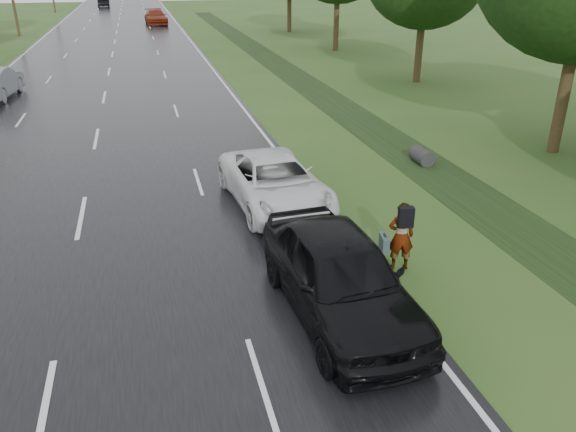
{
  "coord_description": "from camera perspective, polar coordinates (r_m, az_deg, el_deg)",
  "views": [
    {
      "loc": [
        2.06,
        -7.41,
        6.57
      ],
      "look_at": [
        4.97,
        3.9,
        1.3
      ],
      "focal_mm": 35.0,
      "sensor_mm": 36.0,
      "label": 1
    }
  ],
  "objects": [
    {
      "name": "far_car_red",
      "position": [
        70.82,
        -13.28,
        19.07
      ],
      "size": [
        2.67,
        5.79,
        1.64
      ],
      "primitive_type": "imported",
      "rotation": [
        0.0,
        0.0,
        0.07
      ],
      "color": "maroon",
      "rests_on": "road"
    },
    {
      "name": "pedestrian",
      "position": [
        13.16,
        11.34,
        -1.93
      ],
      "size": [
        0.79,
        0.77,
        1.67
      ],
      "rotation": [
        0.0,
        0.0,
        2.95
      ],
      "color": "#A5998C",
      "rests_on": "ground"
    },
    {
      "name": "center_line",
      "position": [
        52.85,
        -17.26,
        16.18
      ],
      "size": [
        0.12,
        180.0,
        0.01
      ],
      "primitive_type": "cube",
      "color": "silver",
      "rests_on": "road"
    },
    {
      "name": "far_car_dark",
      "position": [
        102.93,
        -18.27,
        20.02
      ],
      "size": [
        2.15,
        5.31,
        1.71
      ],
      "primitive_type": "imported",
      "rotation": [
        0.0,
        0.0,
        3.21
      ],
      "color": "black",
      "rests_on": "road"
    },
    {
      "name": "white_pickup",
      "position": [
        16.32,
        -1.32,
        3.44
      ],
      "size": [
        2.83,
        5.39,
        1.45
      ],
      "primitive_type": "imported",
      "rotation": [
        0.0,
        0.0,
        0.08
      ],
      "color": "white",
      "rests_on": "road"
    },
    {
      "name": "road",
      "position": [
        52.86,
        -17.26,
        16.15
      ],
      "size": [
        14.0,
        180.0,
        0.04
      ],
      "primitive_type": "cube",
      "color": "black",
      "rests_on": "ground"
    },
    {
      "name": "edge_stripe_east",
      "position": [
        53.02,
        -9.68,
        16.91
      ],
      "size": [
        0.12,
        180.0,
        0.01
      ],
      "primitive_type": "cube",
      "color": "silver",
      "rests_on": "road"
    },
    {
      "name": "ground",
      "position": [
        10.12,
        -23.67,
        -18.73
      ],
      "size": [
        220.0,
        220.0,
        0.0
      ],
      "primitive_type": "plane",
      "color": "#2D4F1C",
      "rests_on": "ground"
    },
    {
      "name": "dark_sedan",
      "position": [
        11.21,
        5.31,
        -6.02
      ],
      "size": [
        2.43,
        5.36,
        1.79
      ],
      "primitive_type": "imported",
      "rotation": [
        0.0,
        0.0,
        0.06
      ],
      "color": "black",
      "rests_on": "road"
    },
    {
      "name": "edge_stripe_west",
      "position": [
        53.54,
        -24.71,
        15.19
      ],
      "size": [
        0.12,
        180.0,
        0.01
      ],
      "primitive_type": "cube",
      "color": "silver",
      "rests_on": "road"
    },
    {
      "name": "drainage_ditch",
      "position": [
        28.53,
        5.38,
        10.95
      ],
      "size": [
        2.2,
        120.0,
        0.56
      ],
      "color": "black",
      "rests_on": "ground"
    }
  ]
}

